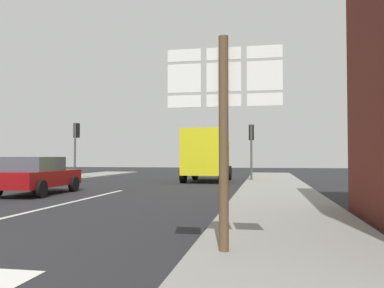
{
  "coord_description": "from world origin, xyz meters",
  "views": [
    {
      "loc": [
        6.16,
        -4.66,
        1.47
      ],
      "look_at": [
        3.58,
        9.53,
        1.93
      ],
      "focal_mm": 37.57,
      "sensor_mm": 36.0,
      "label": 1
    }
  ],
  "objects_px": {
    "delivery_truck": "(207,154)",
    "route_sign_post": "(224,119)",
    "traffic_light_far_left": "(76,138)",
    "sedan_far": "(37,175)",
    "traffic_light_far_right": "(251,140)"
  },
  "relations": [
    {
      "from": "sedan_far",
      "to": "delivery_truck",
      "type": "distance_m",
      "value": 10.83
    },
    {
      "from": "sedan_far",
      "to": "traffic_light_far_right",
      "type": "bearing_deg",
      "value": 49.19
    },
    {
      "from": "sedan_far",
      "to": "traffic_light_far_left",
      "type": "xyz_separation_m",
      "value": [
        -2.76,
        8.83,
        1.88
      ]
    },
    {
      "from": "sedan_far",
      "to": "traffic_light_far_right",
      "type": "distance_m",
      "value": 12.37
    },
    {
      "from": "traffic_light_far_right",
      "to": "sedan_far",
      "type": "bearing_deg",
      "value": -130.81
    },
    {
      "from": "delivery_truck",
      "to": "traffic_light_far_left",
      "type": "xyz_separation_m",
      "value": [
        -8.12,
        -0.53,
        0.99
      ]
    },
    {
      "from": "traffic_light_far_right",
      "to": "route_sign_post",
      "type": "bearing_deg",
      "value": -89.37
    },
    {
      "from": "sedan_far",
      "to": "route_sign_post",
      "type": "distance_m",
      "value": 11.99
    },
    {
      "from": "route_sign_post",
      "to": "traffic_light_far_left",
      "type": "xyz_separation_m",
      "value": [
        -10.97,
        17.49,
        0.64
      ]
    },
    {
      "from": "delivery_truck",
      "to": "route_sign_post",
      "type": "bearing_deg",
      "value": -81.04
    },
    {
      "from": "traffic_light_far_left",
      "to": "traffic_light_far_right",
      "type": "bearing_deg",
      "value": 2.34
    },
    {
      "from": "sedan_far",
      "to": "delivery_truck",
      "type": "relative_size",
      "value": 0.84
    },
    {
      "from": "delivery_truck",
      "to": "route_sign_post",
      "type": "distance_m",
      "value": 18.25
    },
    {
      "from": "route_sign_post",
      "to": "traffic_light_far_left",
      "type": "distance_m",
      "value": 20.65
    },
    {
      "from": "sedan_far",
      "to": "route_sign_post",
      "type": "height_order",
      "value": "route_sign_post"
    }
  ]
}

